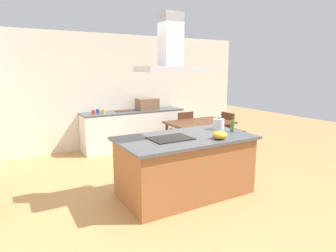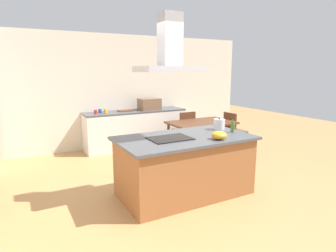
{
  "view_description": "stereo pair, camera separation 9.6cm",
  "coord_description": "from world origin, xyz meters",
  "px_view_note": "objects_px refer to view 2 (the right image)",
  "views": [
    {
      "loc": [
        -2.29,
        -3.48,
        1.89
      ],
      "look_at": [
        -0.07,
        0.4,
        1.0
      ],
      "focal_mm": 30.68,
      "sensor_mm": 36.0,
      "label": 1
    },
    {
      "loc": [
        -2.2,
        -3.53,
        1.89
      ],
      "look_at": [
        -0.07,
        0.4,
        1.0
      ],
      "focal_mm": 30.68,
      "sensor_mm": 36.0,
      "label": 2
    }
  ],
  "objects_px": {
    "olive_oil_bottle": "(233,126)",
    "cooktop": "(170,138)",
    "cutting_board": "(125,111)",
    "countertop_microwave": "(149,104)",
    "coffee_mug_blue": "(100,111)",
    "dining_table": "(201,125)",
    "coffee_mug_yellow": "(106,111)",
    "tea_kettle": "(219,124)",
    "chair_at_right_end": "(233,128)",
    "coffee_mug_red": "(96,112)",
    "chair_facing_back_wall": "(185,127)",
    "mixing_bowl": "(219,135)",
    "range_hood": "(170,53)"
  },
  "relations": [
    {
      "from": "olive_oil_bottle",
      "to": "coffee_mug_red",
      "type": "xyz_separation_m",
      "value": [
        -1.42,
        2.93,
        -0.05
      ]
    },
    {
      "from": "countertop_microwave",
      "to": "dining_table",
      "type": "bearing_deg",
      "value": -63.85
    },
    {
      "from": "cooktop",
      "to": "range_hood",
      "type": "height_order",
      "value": "range_hood"
    },
    {
      "from": "cooktop",
      "to": "mixing_bowl",
      "type": "bearing_deg",
      "value": -31.2
    },
    {
      "from": "olive_oil_bottle",
      "to": "coffee_mug_red",
      "type": "bearing_deg",
      "value": 115.79
    },
    {
      "from": "dining_table",
      "to": "chair_facing_back_wall",
      "type": "height_order",
      "value": "chair_facing_back_wall"
    },
    {
      "from": "countertop_microwave",
      "to": "coffee_mug_red",
      "type": "height_order",
      "value": "countertop_microwave"
    },
    {
      "from": "olive_oil_bottle",
      "to": "mixing_bowl",
      "type": "height_order",
      "value": "olive_oil_bottle"
    },
    {
      "from": "countertop_microwave",
      "to": "coffee_mug_yellow",
      "type": "height_order",
      "value": "countertop_microwave"
    },
    {
      "from": "cooktop",
      "to": "olive_oil_bottle",
      "type": "relative_size",
      "value": 2.66
    },
    {
      "from": "olive_oil_bottle",
      "to": "coffee_mug_yellow",
      "type": "bearing_deg",
      "value": 111.79
    },
    {
      "from": "coffee_mug_yellow",
      "to": "coffee_mug_red",
      "type": "bearing_deg",
      "value": -173.06
    },
    {
      "from": "coffee_mug_blue",
      "to": "dining_table",
      "type": "relative_size",
      "value": 0.06
    },
    {
      "from": "coffee_mug_red",
      "to": "coffee_mug_blue",
      "type": "distance_m",
      "value": 0.18
    },
    {
      "from": "dining_table",
      "to": "chair_facing_back_wall",
      "type": "distance_m",
      "value": 0.68
    },
    {
      "from": "cooktop",
      "to": "olive_oil_bottle",
      "type": "bearing_deg",
      "value": -5.12
    },
    {
      "from": "dining_table",
      "to": "coffee_mug_blue",
      "type": "bearing_deg",
      "value": 143.15
    },
    {
      "from": "tea_kettle",
      "to": "coffee_mug_blue",
      "type": "relative_size",
      "value": 2.6
    },
    {
      "from": "tea_kettle",
      "to": "coffee_mug_blue",
      "type": "distance_m",
      "value": 3.05
    },
    {
      "from": "coffee_mug_red",
      "to": "dining_table",
      "type": "distance_m",
      "value": 2.38
    },
    {
      "from": "countertop_microwave",
      "to": "coffee_mug_red",
      "type": "bearing_deg",
      "value": -178.21
    },
    {
      "from": "olive_oil_bottle",
      "to": "mixing_bowl",
      "type": "bearing_deg",
      "value": -150.94
    },
    {
      "from": "tea_kettle",
      "to": "dining_table",
      "type": "xyz_separation_m",
      "value": [
        0.63,
        1.4,
        -0.32
      ]
    },
    {
      "from": "tea_kettle",
      "to": "dining_table",
      "type": "relative_size",
      "value": 0.17
    },
    {
      "from": "countertop_microwave",
      "to": "coffee_mug_yellow",
      "type": "xyz_separation_m",
      "value": [
        -1.11,
        -0.01,
        -0.09
      ]
    },
    {
      "from": "coffee_mug_yellow",
      "to": "chair_facing_back_wall",
      "type": "relative_size",
      "value": 0.1
    },
    {
      "from": "mixing_bowl",
      "to": "range_hood",
      "type": "height_order",
      "value": "range_hood"
    },
    {
      "from": "coffee_mug_yellow",
      "to": "dining_table",
      "type": "bearing_deg",
      "value": -36.48
    },
    {
      "from": "coffee_mug_blue",
      "to": "chair_facing_back_wall",
      "type": "relative_size",
      "value": 0.1
    },
    {
      "from": "tea_kettle",
      "to": "chair_at_right_end",
      "type": "height_order",
      "value": "tea_kettle"
    },
    {
      "from": "cutting_board",
      "to": "dining_table",
      "type": "height_order",
      "value": "cutting_board"
    },
    {
      "from": "chair_at_right_end",
      "to": "coffee_mug_blue",
      "type": "bearing_deg",
      "value": 153.34
    },
    {
      "from": "chair_facing_back_wall",
      "to": "mixing_bowl",
      "type": "bearing_deg",
      "value": -112.07
    },
    {
      "from": "coffee_mug_yellow",
      "to": "dining_table",
      "type": "height_order",
      "value": "coffee_mug_yellow"
    },
    {
      "from": "mixing_bowl",
      "to": "chair_at_right_end",
      "type": "height_order",
      "value": "mixing_bowl"
    },
    {
      "from": "coffee_mug_yellow",
      "to": "coffee_mug_blue",
      "type": "bearing_deg",
      "value": 137.23
    },
    {
      "from": "olive_oil_bottle",
      "to": "cooktop",
      "type": "bearing_deg",
      "value": 174.88
    },
    {
      "from": "cutting_board",
      "to": "countertop_microwave",
      "type": "bearing_deg",
      "value": -4.64
    },
    {
      "from": "dining_table",
      "to": "range_hood",
      "type": "bearing_deg",
      "value": -136.55
    },
    {
      "from": "tea_kettle",
      "to": "coffee_mug_yellow",
      "type": "distance_m",
      "value": 2.93
    },
    {
      "from": "tea_kettle",
      "to": "coffee_mug_blue",
      "type": "xyz_separation_m",
      "value": [
        -1.23,
        2.79,
        -0.04
      ]
    },
    {
      "from": "cutting_board",
      "to": "cooktop",
      "type": "bearing_deg",
      "value": -97.66
    },
    {
      "from": "mixing_bowl",
      "to": "coffee_mug_yellow",
      "type": "relative_size",
      "value": 2.4
    },
    {
      "from": "mixing_bowl",
      "to": "chair_facing_back_wall",
      "type": "relative_size",
      "value": 0.24
    },
    {
      "from": "mixing_bowl",
      "to": "countertop_microwave",
      "type": "height_order",
      "value": "countertop_microwave"
    },
    {
      "from": "countertop_microwave",
      "to": "chair_at_right_end",
      "type": "height_order",
      "value": "countertop_microwave"
    },
    {
      "from": "coffee_mug_blue",
      "to": "coffee_mug_yellow",
      "type": "relative_size",
      "value": 1.0
    },
    {
      "from": "cooktop",
      "to": "range_hood",
      "type": "relative_size",
      "value": 0.67
    },
    {
      "from": "countertop_microwave",
      "to": "chair_facing_back_wall",
      "type": "distance_m",
      "value": 1.06
    },
    {
      "from": "coffee_mug_yellow",
      "to": "chair_facing_back_wall",
      "type": "xyz_separation_m",
      "value": [
        1.76,
        -0.63,
        -0.44
      ]
    }
  ]
}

